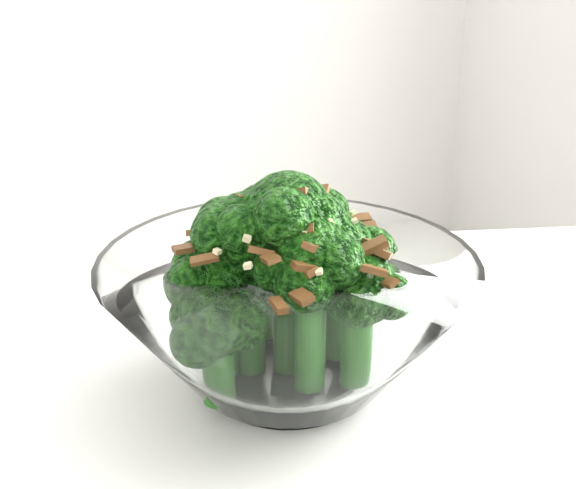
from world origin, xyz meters
TOP-DOWN VIEW (x-y plane):
  - broccoli_dish at (0.29, 0.16)m, footprint 0.21×0.21m

SIDE VIEW (x-z plane):
  - broccoli_dish at x=0.29m, z-range 0.74..0.87m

